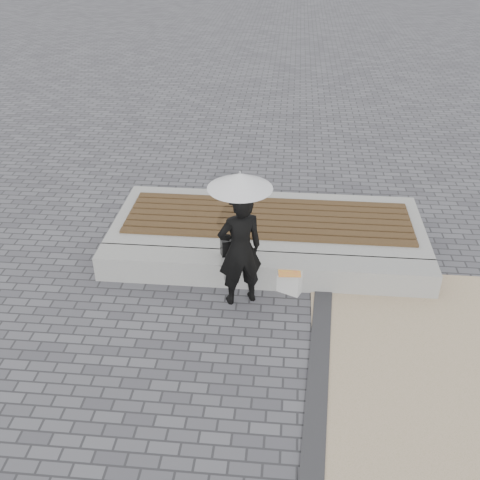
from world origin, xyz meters
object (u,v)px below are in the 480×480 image
at_px(woman, 240,249).
at_px(canvas_tote, 289,281).
at_px(handbag, 233,246).
at_px(seating_ledge, 264,270).
at_px(parasol, 240,181).

xyz_separation_m(woman, canvas_tote, (0.68, 0.26, -0.67)).
bearing_deg(handbag, woman, -97.53).
relative_size(seating_ledge, woman, 2.94).
bearing_deg(woman, canvas_tote, 177.69).
bearing_deg(seating_ledge, handbag, 167.56).
relative_size(woman, parasol, 1.59).
height_order(parasol, canvas_tote, parasol).
bearing_deg(handbag, parasol, -97.53).
distance_m(seating_ledge, woman, 0.87).
relative_size(seating_ledge, canvas_tote, 13.47).
bearing_deg(handbag, canvas_tote, -43.39).
relative_size(seating_ledge, handbag, 13.59).
bearing_deg(parasol, handbag, 104.63).
distance_m(parasol, handbag, 1.47).
height_order(woman, handbag, woman).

